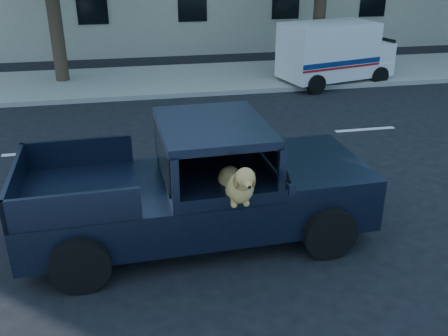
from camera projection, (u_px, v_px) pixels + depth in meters
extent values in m
plane|color=black|center=(244.00, 207.00, 9.03)|extent=(120.00, 120.00, 0.00)
cube|color=gray|center=(182.00, 79.00, 17.23)|extent=(60.00, 4.00, 0.15)
cylinder|color=#332619|center=(55.00, 17.00, 16.00)|extent=(0.44, 0.44, 4.40)
cylinder|color=#332619|center=(320.00, 10.00, 17.60)|extent=(0.44, 0.44, 4.40)
cube|color=black|center=(198.00, 199.00, 7.92)|extent=(5.41, 2.22, 0.68)
cube|color=black|center=(312.00, 164.00, 8.14)|extent=(1.61, 2.11, 0.16)
cube|color=black|center=(213.00, 126.00, 7.48)|extent=(1.66, 2.02, 0.12)
cube|color=black|center=(265.00, 144.00, 7.80)|extent=(0.32, 1.78, 0.58)
cube|color=black|center=(233.00, 198.00, 7.53)|extent=(0.58, 0.58, 0.39)
cube|color=black|center=(292.00, 190.00, 6.73)|extent=(0.10, 0.05, 0.16)
cube|color=silver|center=(335.00, 69.00, 16.84)|extent=(4.00, 2.52, 0.44)
cube|color=silver|center=(328.00, 44.00, 16.34)|extent=(3.31, 2.35, 1.32)
cube|color=silver|center=(370.00, 50.00, 17.19)|extent=(1.16, 1.77, 0.62)
cube|color=navy|center=(343.00, 63.00, 15.84)|extent=(2.91, 0.74, 0.16)
cube|color=#9E0F0F|center=(342.00, 68.00, 15.90)|extent=(2.91, 0.74, 0.06)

